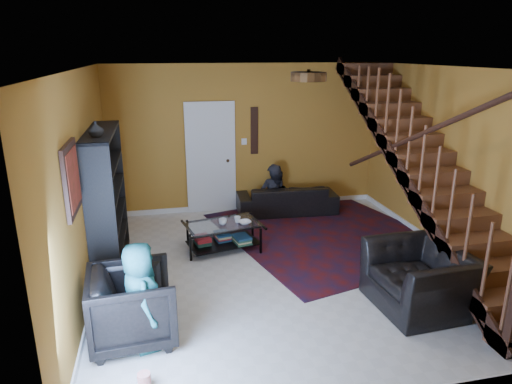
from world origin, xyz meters
TOP-DOWN VIEW (x-y plane):
  - floor at (0.00, 0.00)m, footprint 5.50×5.50m
  - room at (-1.33, 1.33)m, footprint 5.50×5.50m
  - staircase at (2.12, -0.00)m, footprint 0.95×5.02m
  - bookshelf at (-2.40, 0.60)m, footprint 0.35×1.80m
  - door at (-0.70, 2.73)m, footprint 0.82×0.05m
  - framed_picture at (-2.57, -0.90)m, footprint 0.04×0.74m
  - wall_hanging at (0.15, 2.73)m, footprint 0.14×0.03m
  - ceiling_fixture at (0.00, -0.80)m, footprint 0.40×0.40m
  - rug at (1.05, 1.14)m, footprint 3.90×4.22m
  - sofa at (0.70, 2.30)m, footprint 1.94×0.86m
  - armchair_left at (-2.05, -1.27)m, footprint 0.96×0.94m
  - armchair_right at (1.32, -1.31)m, footprint 1.08×1.22m
  - person_adult_a at (0.44, 2.35)m, footprint 0.55×0.39m
  - person_adult_b at (0.47, 2.35)m, footprint 0.69×0.57m
  - person_child at (-1.95, -1.43)m, footprint 0.49×0.65m
  - coffee_table at (-0.76, 0.86)m, footprint 1.25×0.88m
  - cup_a at (-0.76, 0.82)m, footprint 0.15×0.15m
  - cup_b at (-0.53, 0.87)m, footprint 0.13×0.13m
  - bowl at (-0.43, 0.78)m, footprint 0.23×0.23m
  - vase at (-2.41, 0.10)m, footprint 0.18×0.18m
  - popcorn_bucket at (-1.94, -2.08)m, footprint 0.15×0.15m

SIDE VIEW (x-z plane):
  - floor at x=0.00m, z-range 0.00..0.00m
  - rug at x=1.05m, z-range 0.00..0.02m
  - room at x=-1.33m, z-range -2.70..2.80m
  - popcorn_bucket at x=-1.94m, z-range 0.02..0.16m
  - person_adult_b at x=0.47m, z-range -0.45..0.86m
  - coffee_table at x=-0.76m, z-range 0.03..0.46m
  - person_adult_a at x=0.44m, z-range -0.45..0.97m
  - sofa at x=0.70m, z-range 0.00..0.55m
  - armchair_right at x=1.32m, z-range 0.00..0.75m
  - armchair_left at x=-2.05m, z-range 0.00..0.81m
  - bowl at x=-0.43m, z-range 0.43..0.48m
  - cup_b at x=-0.53m, z-range 0.43..0.53m
  - cup_a at x=-0.76m, z-range 0.43..0.53m
  - person_child at x=-1.95m, z-range 0.00..1.19m
  - bookshelf at x=-2.40m, z-range -0.04..1.96m
  - door at x=-0.70m, z-range 0.00..2.05m
  - staircase at x=2.12m, z-range -0.19..2.99m
  - wall_hanging at x=0.15m, z-range 1.10..2.00m
  - framed_picture at x=-2.57m, z-range 1.38..2.12m
  - vase at x=-2.41m, z-range 2.00..2.19m
  - ceiling_fixture at x=0.00m, z-range 2.69..2.79m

